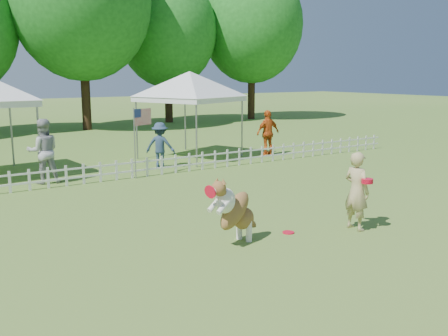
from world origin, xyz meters
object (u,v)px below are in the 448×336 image
object	(u,v)px
handler	(357,191)
spectator_c	(268,133)
frisbee_on_turf	(288,232)
spectator_a	(43,151)
canopy_tent_right	(190,116)
spectator_b	(160,145)
flag_pole	(135,144)
dog	(235,210)

from	to	relation	value
handler	spectator_c	size ratio (longest dim) A/B	0.91
frisbee_on_turf	spectator_a	distance (m)	8.06
canopy_tent_right	spectator_b	bearing A→B (deg)	-167.70
handler	spectator_a	world-z (taller)	spectator_a
canopy_tent_right	spectator_c	bearing A→B (deg)	-43.42
flag_pole	spectator_a	size ratio (longest dim) A/B	1.14
flag_pole	spectator_c	distance (m)	6.27
spectator_a	spectator_b	size ratio (longest dim) A/B	1.22
flag_pole	spectator_b	world-z (taller)	flag_pole
handler	spectator_c	bearing A→B (deg)	-29.37
frisbee_on_turf	spectator_a	xyz separation A→B (m)	(-2.87, 7.47, 0.93)
canopy_tent_right	flag_pole	world-z (taller)	canopy_tent_right
spectator_a	spectator_c	world-z (taller)	spectator_a
dog	spectator_b	distance (m)	8.09
dog	flag_pole	distance (m)	6.65
dog	spectator_a	distance (m)	7.60
spectator_b	spectator_a	bearing A→B (deg)	46.73
spectator_a	spectator_c	bearing A→B (deg)	-168.29
spectator_a	dog	bearing A→B (deg)	110.95
flag_pole	dog	bearing A→B (deg)	-121.48
frisbee_on_turf	spectator_b	world-z (taller)	spectator_b
dog	flag_pole	world-z (taller)	flag_pole
frisbee_on_turf	spectator_c	distance (m)	9.82
dog	frisbee_on_turf	bearing A→B (deg)	-19.72
spectator_c	canopy_tent_right	bearing A→B (deg)	-21.96
canopy_tent_right	handler	bearing A→B (deg)	-120.87
flag_pole	spectator_a	bearing A→B (deg)	137.18
handler	dog	xyz separation A→B (m)	(-2.57, 0.61, -0.15)
frisbee_on_turf	canopy_tent_right	bearing A→B (deg)	72.18
dog	spectator_c	size ratio (longest dim) A/B	0.74
frisbee_on_turf	canopy_tent_right	world-z (taller)	canopy_tent_right
spectator_b	spectator_c	size ratio (longest dim) A/B	0.87
handler	canopy_tent_right	xyz separation A→B (m)	(1.60, 9.62, 0.78)
canopy_tent_right	spectator_a	bearing A→B (deg)	173.99
handler	spectator_a	size ratio (longest dim) A/B	0.86
dog	spectator_a	bearing A→B (deg)	84.72
flag_pole	spectator_b	size ratio (longest dim) A/B	1.39
dog	frisbee_on_turf	xyz separation A→B (m)	(1.26, -0.05, -0.64)
canopy_tent_right	spectator_c	xyz separation A→B (m)	(2.83, -1.14, -0.70)
dog	canopy_tent_right	world-z (taller)	canopy_tent_right
spectator_a	spectator_b	xyz separation A→B (m)	(3.90, 0.34, -0.17)
handler	spectator_a	xyz separation A→B (m)	(-4.18, 8.03, 0.14)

